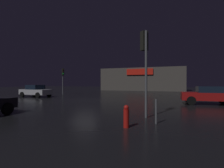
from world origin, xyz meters
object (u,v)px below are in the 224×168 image
(car_near, at_px, (208,95))
(car_far, at_px, (36,91))
(traffic_signal_opposite, at_px, (63,76))
(fire_hydrant, at_px, (126,116))
(store_building, at_px, (143,79))
(traffic_signal_main, at_px, (145,53))

(car_near, xyz_separation_m, car_far, (-18.58, 0.70, -0.01))
(traffic_signal_opposite, bearing_deg, car_far, -88.24)
(car_near, xyz_separation_m, fire_hydrant, (-4.02, -9.42, -0.33))
(car_near, bearing_deg, fire_hydrant, -113.10)
(car_near, bearing_deg, traffic_signal_opposite, 161.49)
(store_building, distance_m, traffic_signal_opposite, 20.54)
(traffic_signal_opposite, height_order, fire_hydrant, traffic_signal_opposite)
(traffic_signal_main, relative_size, fire_hydrant, 4.94)
(car_far, bearing_deg, traffic_signal_opposite, 91.76)
(traffic_signal_main, height_order, car_near, traffic_signal_main)
(traffic_signal_main, relative_size, car_far, 1.06)
(store_building, height_order, car_near, store_building)
(store_building, relative_size, car_near, 4.58)
(car_far, xyz_separation_m, fire_hydrant, (14.57, -10.12, -0.32))
(store_building, bearing_deg, traffic_signal_opposite, -114.42)
(traffic_signal_opposite, bearing_deg, store_building, 65.58)
(car_near, relative_size, car_far, 1.00)
(car_far, bearing_deg, car_near, -2.15)
(store_building, distance_m, car_far, 25.73)
(car_near, bearing_deg, store_building, 112.33)
(store_building, height_order, traffic_signal_opposite, store_building)
(traffic_signal_main, xyz_separation_m, car_near, (3.75, 7.12, -2.45))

